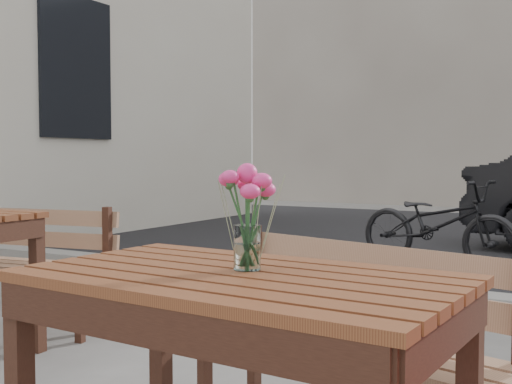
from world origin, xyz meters
The scene contains 6 objects.
street centered at (0.00, 5.06, 0.03)m, with size 30.00×8.12×0.12m.
main_table centered at (0.17, -0.04, 0.61)m, with size 1.23×0.76×0.73m.
main_bench centered at (0.25, 0.65, 0.47)m, with size 1.30×0.66×0.78m.
main_vase centered at (0.17, 0.02, 0.92)m, with size 0.16×0.16×0.30m.
second_bench centered at (-2.16, 1.23, 0.47)m, with size 1.28×0.56×0.77m.
bicycle centered at (-0.43, 4.63, 0.42)m, with size 0.56×1.61×0.85m, color black.
Camera 1 is at (1.07, -1.52, 1.04)m, focal length 45.00 mm.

